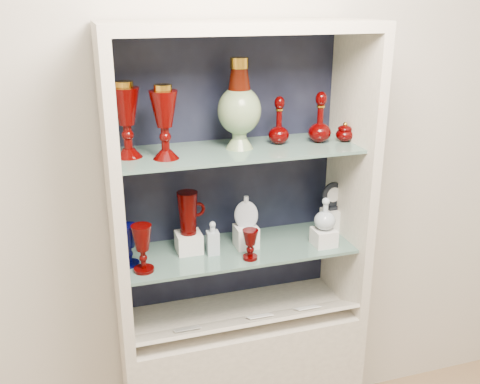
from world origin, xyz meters
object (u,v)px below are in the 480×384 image
object	(u,v)px
pedestal_lamp_left	(127,120)
ruby_pitcher	(188,213)
pedestal_lamp_right	(164,122)
ruby_goblet_tall	(143,249)
cobalt_goblet	(129,245)
clear_square_bottle	(213,238)
ruby_decanter_a	(279,118)
cameo_medallion	(333,196)
enamel_urn	(239,104)
clear_round_decanter	(325,215)
lidded_bowl	(345,132)
ruby_decanter_b	(320,116)
flat_flask	(246,211)
ruby_goblet_small	(250,245)

from	to	relation	value
pedestal_lamp_left	ruby_pitcher	world-z (taller)	pedestal_lamp_left
pedestal_lamp_right	ruby_goblet_tall	xyz separation A→B (m)	(-0.11, -0.03, -0.46)
cobalt_goblet	clear_square_bottle	xyz separation A→B (m)	(0.33, -0.00, -0.01)
ruby_decanter_a	cameo_medallion	distance (m)	0.45
enamel_urn	ruby_decanter_a	distance (m)	0.18
clear_round_decanter	ruby_goblet_tall	bearing A→B (deg)	-179.51
enamel_urn	lidded_bowl	world-z (taller)	enamel_urn
pedestal_lamp_left	ruby_decanter_b	bearing A→B (deg)	-0.62
flat_flask	clear_round_decanter	xyz separation A→B (m)	(0.31, -0.08, -0.02)
lidded_bowl	flat_flask	xyz separation A→B (m)	(-0.41, 0.02, -0.30)
pedestal_lamp_right	ruby_pitcher	size ratio (longest dim) A/B	1.52
ruby_decanter_b	clear_square_bottle	world-z (taller)	ruby_decanter_b
ruby_pitcher	cobalt_goblet	bearing A→B (deg)	-174.35
clear_square_bottle	cobalt_goblet	bearing A→B (deg)	179.82
clear_square_bottle	pedestal_lamp_right	bearing A→B (deg)	-170.21
clear_round_decanter	ruby_pitcher	bearing A→B (deg)	168.94
clear_round_decanter	pedestal_lamp_right	bearing A→B (deg)	177.46
enamel_urn	ruby_goblet_tall	xyz separation A→B (m)	(-0.40, -0.09, -0.50)
lidded_bowl	ruby_pitcher	xyz separation A→B (m)	(-0.64, 0.05, -0.29)
ruby_decanter_a	ruby_pitcher	bearing A→B (deg)	179.26
lidded_bowl	flat_flask	world-z (taller)	lidded_bowl
pedestal_lamp_right	enamel_urn	distance (m)	0.30
ruby_decanter_b	lidded_bowl	xyz separation A→B (m)	(0.10, -0.02, -0.07)
ruby_decanter_a	flat_flask	world-z (taller)	ruby_decanter_a
ruby_decanter_b	enamel_urn	bearing A→B (deg)	178.67
ruby_goblet_small	clear_round_decanter	distance (m)	0.34
enamel_urn	ruby_pitcher	xyz separation A→B (m)	(-0.21, 0.02, -0.42)
ruby_decanter_b	clear_round_decanter	bearing A→B (deg)	-85.41
lidded_bowl	clear_square_bottle	distance (m)	0.68
cobalt_goblet	ruby_pitcher	bearing A→B (deg)	11.23
lidded_bowl	flat_flask	distance (m)	0.51
cobalt_goblet	lidded_bowl	bearing A→B (deg)	0.02
lidded_bowl	cameo_medallion	xyz separation A→B (m)	(0.00, 0.07, -0.30)
ruby_goblet_small	ruby_goblet_tall	bearing A→B (deg)	176.70
flat_flask	ruby_decanter_a	bearing A→B (deg)	26.47
ruby_goblet_tall	enamel_urn	bearing A→B (deg)	12.97
enamel_urn	ruby_goblet_tall	world-z (taller)	enamel_urn
clear_round_decanter	ruby_decanter_b	bearing A→B (deg)	94.59
enamel_urn	ruby_pitcher	size ratio (longest dim) A/B	1.96
cobalt_goblet	cameo_medallion	world-z (taller)	cameo_medallion
ruby_decanter_b	pedestal_lamp_right	bearing A→B (deg)	-175.36
pedestal_lamp_right	flat_flask	xyz separation A→B (m)	(0.32, 0.05, -0.39)
pedestal_lamp_right	ruby_pitcher	distance (m)	0.40
ruby_goblet_small	ruby_pitcher	xyz separation A→B (m)	(-0.21, 0.14, 0.11)
lidded_bowl	ruby_goblet_small	bearing A→B (deg)	-168.13
cobalt_goblet	ruby_goblet_tall	world-z (taller)	ruby_goblet_tall
lidded_bowl	pedestal_lamp_left	bearing A→B (deg)	178.16
enamel_urn	lidded_bowl	bearing A→B (deg)	-3.56
pedestal_lamp_left	ruby_pitcher	size ratio (longest dim) A/B	1.57
enamel_urn	ruby_pitcher	distance (m)	0.47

